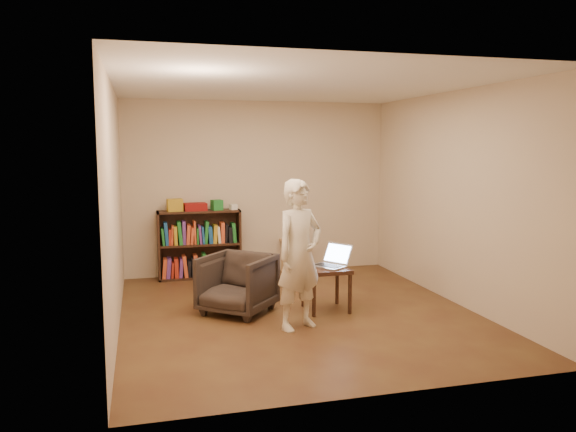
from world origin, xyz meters
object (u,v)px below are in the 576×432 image
object	(u,v)px
bookshelf	(199,248)
armchair	(237,284)
side_table	(326,275)
laptop	(332,261)
person	(299,255)
stool	(293,246)

from	to	relation	value
bookshelf	armchair	world-z (taller)	bookshelf
side_table	laptop	world-z (taller)	laptop
person	bookshelf	bearing A→B (deg)	81.63
person	armchair	bearing A→B (deg)	102.31
armchair	laptop	distance (m)	1.14
side_table	person	distance (m)	0.83
bookshelf	laptop	distance (m)	2.42
stool	person	size ratio (longest dim) A/B	0.33
armchair	side_table	xyz separation A→B (m)	(1.03, -0.16, 0.08)
person	side_table	bearing A→B (deg)	23.59
bookshelf	side_table	size ratio (longest dim) A/B	2.34
stool	side_table	size ratio (longest dim) A/B	1.01
side_table	person	size ratio (longest dim) A/B	0.32
side_table	laptop	bearing A→B (deg)	30.19
laptop	side_table	bearing A→B (deg)	-93.05
stool	side_table	bearing A→B (deg)	-94.22
bookshelf	person	size ratio (longest dim) A/B	0.76
bookshelf	laptop	bearing A→B (deg)	-56.05
laptop	person	size ratio (longest dim) A/B	0.33
side_table	person	world-z (taller)	person
armchair	laptop	world-z (taller)	laptop
armchair	bookshelf	bearing A→B (deg)	137.41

